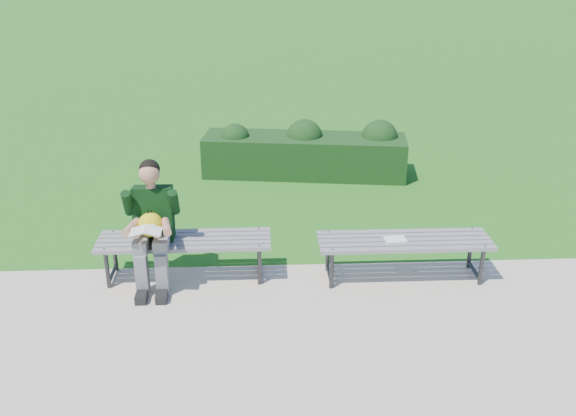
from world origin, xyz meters
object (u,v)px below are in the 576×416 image
object	(u,v)px
bench_right	(404,244)
paper_sheet	(395,239)
hedge	(308,152)
bench_left	(184,244)
seated_boy	(152,222)

from	to	relation	value
bench_right	paper_sheet	world-z (taller)	bench_right
hedge	paper_sheet	world-z (taller)	hedge
bench_left	hedge	bearing A→B (deg)	64.33
bench_right	bench_left	bearing A→B (deg)	177.10
bench_right	paper_sheet	size ratio (longest dim) A/B	7.78
paper_sheet	hedge	bearing A→B (deg)	101.06
hedge	seated_boy	world-z (taller)	seated_boy
bench_right	paper_sheet	distance (m)	0.12
bench_right	seated_boy	bearing A→B (deg)	179.54
hedge	paper_sheet	xyz separation A→B (m)	(0.65, -3.33, 0.11)
hedge	paper_sheet	distance (m)	3.40
hedge	bench_right	world-z (taller)	hedge
bench_left	bench_right	size ratio (longest dim) A/B	1.00
seated_boy	paper_sheet	xyz separation A→B (m)	(2.50, -0.02, -0.24)
hedge	bench_left	size ratio (longest dim) A/B	1.73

